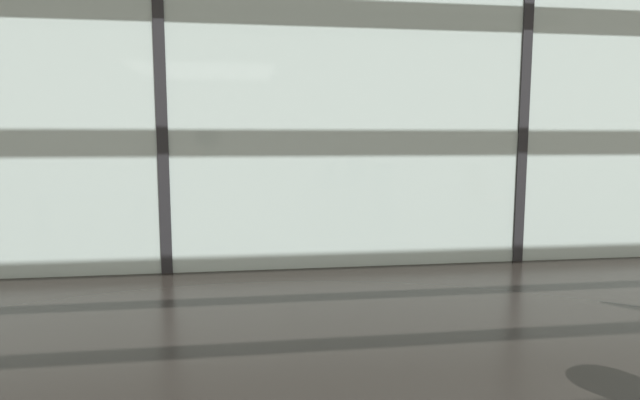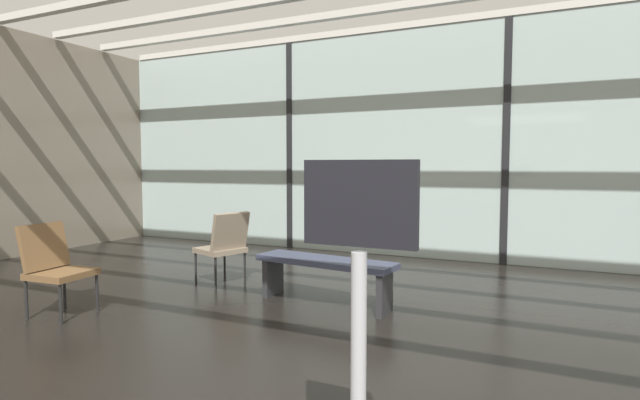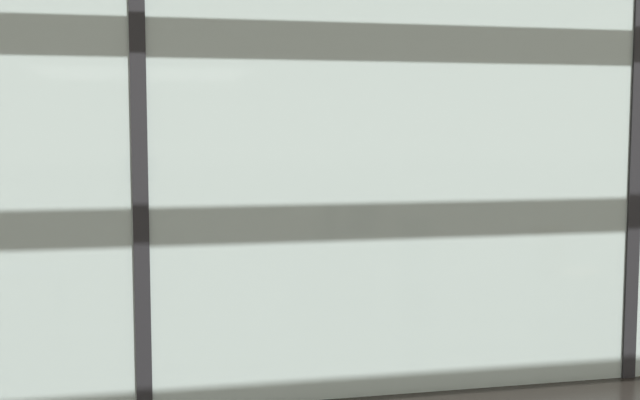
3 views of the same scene
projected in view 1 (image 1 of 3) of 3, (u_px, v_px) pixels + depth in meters
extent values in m
cube|color=#A3B7B2|center=(161.00, 83.00, 4.66)|extent=(14.00, 0.08, 3.51)
cube|color=black|center=(161.00, 83.00, 4.66)|extent=(0.10, 0.12, 3.51)
cube|color=black|center=(523.00, 89.00, 5.14)|extent=(0.10, 0.12, 3.51)
ellipsoid|color=silver|center=(254.00, 85.00, 8.83)|extent=(10.01, 4.33, 4.33)
sphere|color=black|center=(34.00, 40.00, 6.45)|extent=(0.28, 0.28, 0.28)
sphere|color=black|center=(109.00, 41.00, 6.57)|extent=(0.28, 0.28, 0.28)
sphere|color=black|center=(181.00, 43.00, 6.70)|extent=(0.28, 0.28, 0.28)
sphere|color=black|center=(251.00, 45.00, 6.82)|extent=(0.28, 0.28, 0.28)
sphere|color=black|center=(318.00, 47.00, 6.94)|extent=(0.28, 0.28, 0.28)
sphere|color=black|center=(383.00, 48.00, 7.07)|extent=(0.28, 0.28, 0.28)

